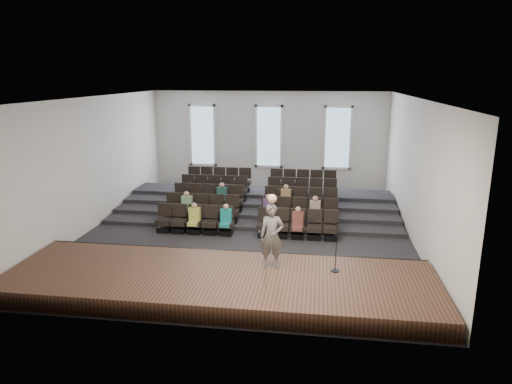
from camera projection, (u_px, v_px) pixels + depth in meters
ground at (248, 230)px, 17.48m from camera, size 14.00×14.00×0.00m
ceiling at (247, 97)px, 16.23m from camera, size 12.00×14.00×0.02m
wall_back at (269, 140)px, 23.59m from camera, size 12.00×0.04×5.00m
wall_front at (198, 227)px, 10.13m from camera, size 12.00×0.04×5.00m
wall_left at (94, 162)px, 17.67m from camera, size 0.04×14.00×5.00m
wall_right at (416, 171)px, 16.05m from camera, size 0.04×14.00×5.00m
stage at (219, 283)px, 12.53m from camera, size 11.80×3.60×0.50m
stage_lip at (231, 258)px, 14.23m from camera, size 11.80×0.06×0.52m
risers at (259, 203)px, 20.47m from camera, size 11.80×4.80×0.60m
seating_rows at (254, 203)px, 18.79m from camera, size 6.80×4.70×1.67m
windows at (269, 137)px, 23.47m from camera, size 8.44×0.10×3.24m
audience at (249, 208)px, 17.59m from camera, size 5.45×2.64×1.10m
speaker at (272, 236)px, 12.77m from camera, size 0.71×0.51×1.83m
mic_stand at (336, 257)px, 12.55m from camera, size 0.24×0.24×1.45m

